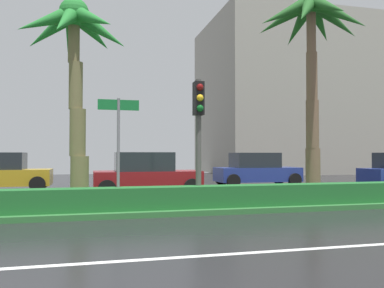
{
  "coord_description": "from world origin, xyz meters",
  "views": [
    {
      "loc": [
        0.5,
        -4.23,
        1.64
      ],
      "look_at": [
        4.41,
        11.16,
        2.05
      ],
      "focal_mm": 37.44,
      "sensor_mm": 36.0,
      "label": 1
    }
  ],
  "objects": [
    {
      "name": "near_lane_divider_stripe",
      "position": [
        0.0,
        2.0,
        0.0
      ],
      "size": [
        81.0,
        0.14,
        0.01
      ],
      "primitive_type": "cube",
      "color": "white",
      "rests_on": "ground_plane"
    },
    {
      "name": "median_strip",
      "position": [
        0.0,
        8.0,
        0.07
      ],
      "size": [
        85.5,
        4.0,
        0.15
      ],
      "primitive_type": "cube",
      "color": "#2D6B33",
      "rests_on": "ground_plane"
    },
    {
      "name": "traffic_signal_median_right",
      "position": [
        3.5,
        6.81,
        2.66
      ],
      "size": [
        0.28,
        0.43,
        3.64
      ],
      "color": "#4C4C47",
      "rests_on": "median_strip"
    },
    {
      "name": "palm_tree_centre",
      "position": [
        8.03,
        8.27,
        5.97
      ],
      "size": [
        3.95,
        3.96,
        7.33
      ],
      "color": "brown",
      "rests_on": "median_strip"
    },
    {
      "name": "car_in_traffic_third",
      "position": [
        8.86,
        15.05,
        0.83
      ],
      "size": [
        4.3,
        2.02,
        1.72
      ],
      "color": "navy",
      "rests_on": "ground_plane"
    },
    {
      "name": "median_hedge",
      "position": [
        0.0,
        6.6,
        0.45
      ],
      "size": [
        76.5,
        0.7,
        0.6
      ],
      "color": "#1E6028",
      "rests_on": "median_strip"
    },
    {
      "name": "ground_plane",
      "position": [
        0.0,
        9.0,
        -0.05
      ],
      "size": [
        90.0,
        42.0,
        0.1
      ],
      "primitive_type": "cube",
      "color": "black"
    },
    {
      "name": "car_in_traffic_leading",
      "position": [
        -3.43,
        15.21,
        0.83
      ],
      "size": [
        4.3,
        2.02,
        1.72
      ],
      "color": "#B28C1E",
      "rests_on": "ground_plane"
    },
    {
      "name": "car_in_traffic_second",
      "position": [
        2.72,
        12.04,
        0.83
      ],
      "size": [
        4.3,
        2.02,
        1.72
      ],
      "color": "maroon",
      "rests_on": "ground_plane"
    },
    {
      "name": "palm_tree_centre_left",
      "position": [
        0.02,
        8.43,
        5.0
      ],
      "size": [
        3.45,
        3.48,
        6.28
      ],
      "color": "brown",
      "rests_on": "median_strip"
    },
    {
      "name": "street_name_sign",
      "position": [
        1.23,
        6.67,
        2.08
      ],
      "size": [
        1.1,
        0.08,
        3.0
      ],
      "color": "slate",
      "rests_on": "median_strip"
    },
    {
      "name": "building_far_right",
      "position": [
        19.93,
        29.65,
        6.83
      ],
      "size": [
        17.99,
        11.91,
        13.67
      ],
      "color": "gray",
      "rests_on": "ground_plane"
    }
  ]
}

